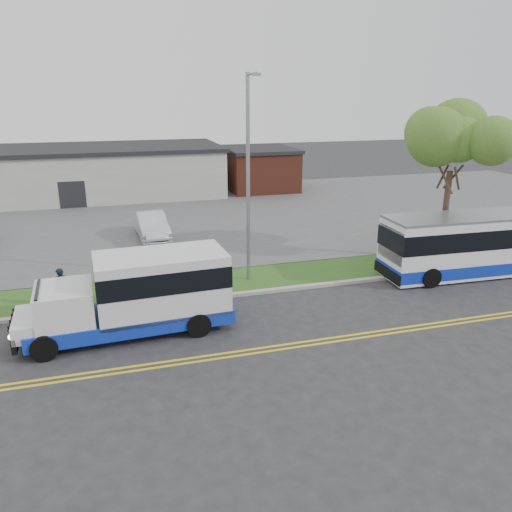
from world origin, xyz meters
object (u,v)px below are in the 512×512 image
object	(u,v)px
streetlight_near	(248,174)
pedestrian	(61,287)
transit_bus	(488,243)
parked_car_a	(151,225)
tree_east	(453,145)
shuttle_bus	(142,291)

from	to	relation	value
streetlight_near	pedestrian	bearing A→B (deg)	-174.41
streetlight_near	transit_bus	distance (m)	12.65
transit_bus	parked_car_a	distance (m)	19.21
streetlight_near	pedestrian	size ratio (longest dim) A/B	5.57
parked_car_a	tree_east	bearing A→B (deg)	-33.43
streetlight_near	parked_car_a	bearing A→B (deg)	113.41
tree_east	pedestrian	bearing A→B (deg)	-176.76
transit_bus	pedestrian	bearing A→B (deg)	178.57
transit_bus	shuttle_bus	bearing A→B (deg)	-171.80
transit_bus	parked_car_a	world-z (taller)	transit_bus
streetlight_near	tree_east	bearing A→B (deg)	1.42
transit_bus	parked_car_a	size ratio (longest dim) A/B	2.28
streetlight_near	shuttle_bus	bearing A→B (deg)	-143.43
shuttle_bus	transit_bus	xyz separation A→B (m)	(17.22, 1.80, -0.06)
tree_east	streetlight_near	bearing A→B (deg)	-178.58
tree_east	streetlight_near	xyz separation A→B (m)	(-11.00, -0.27, -0.97)
tree_east	shuttle_bus	distance (m)	17.45
pedestrian	parked_car_a	bearing A→B (deg)	-140.43
streetlight_near	pedestrian	xyz separation A→B (m)	(-8.46, -0.83, -4.28)
parked_car_a	transit_bus	bearing A→B (deg)	-38.26
shuttle_bus	pedestrian	size ratio (longest dim) A/B	4.70
tree_east	pedestrian	world-z (taller)	tree_east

